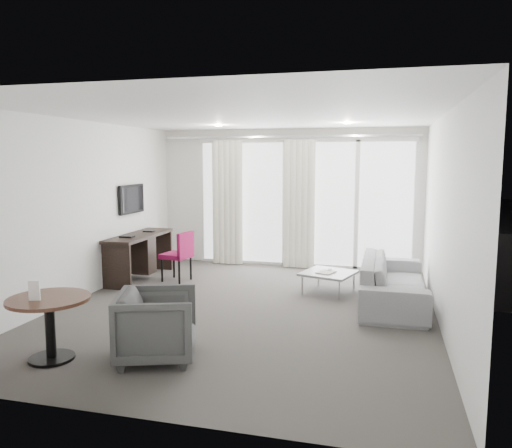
% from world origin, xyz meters
% --- Properties ---
extents(floor, '(5.00, 6.00, 0.00)m').
position_xyz_m(floor, '(0.00, 0.00, 0.00)').
color(floor, '#45413D').
rests_on(floor, ground).
extents(ceiling, '(5.00, 6.00, 0.00)m').
position_xyz_m(ceiling, '(0.00, 0.00, 2.60)').
color(ceiling, white).
rests_on(ceiling, ground).
extents(wall_left, '(0.00, 6.00, 2.60)m').
position_xyz_m(wall_left, '(-2.50, 0.00, 1.30)').
color(wall_left, silver).
rests_on(wall_left, ground).
extents(wall_right, '(0.00, 6.00, 2.60)m').
position_xyz_m(wall_right, '(2.50, 0.00, 1.30)').
color(wall_right, silver).
rests_on(wall_right, ground).
extents(wall_front, '(5.00, 0.00, 2.60)m').
position_xyz_m(wall_front, '(0.00, -3.00, 1.30)').
color(wall_front, silver).
rests_on(wall_front, ground).
extents(window_panel, '(4.00, 0.02, 2.38)m').
position_xyz_m(window_panel, '(0.30, 2.98, 1.20)').
color(window_panel, white).
rests_on(window_panel, ground).
extents(window_frame, '(4.10, 0.06, 2.44)m').
position_xyz_m(window_frame, '(0.30, 2.97, 1.20)').
color(window_frame, white).
rests_on(window_frame, ground).
extents(curtain_left, '(0.60, 0.20, 2.38)m').
position_xyz_m(curtain_left, '(-1.15, 2.82, 1.20)').
color(curtain_left, silver).
rests_on(curtain_left, ground).
extents(curtain_right, '(0.60, 0.20, 2.38)m').
position_xyz_m(curtain_right, '(0.25, 2.82, 1.20)').
color(curtain_right, silver).
rests_on(curtain_right, ground).
extents(curtain_track, '(4.80, 0.04, 0.04)m').
position_xyz_m(curtain_track, '(0.00, 2.82, 2.45)').
color(curtain_track, '#B2B2B7').
rests_on(curtain_track, ceiling).
extents(downlight_a, '(0.12, 0.12, 0.02)m').
position_xyz_m(downlight_a, '(-0.90, 1.60, 2.59)').
color(downlight_a, '#FFE0B2').
rests_on(downlight_a, ceiling).
extents(downlight_b, '(0.12, 0.12, 0.02)m').
position_xyz_m(downlight_b, '(1.20, 1.60, 2.59)').
color(downlight_b, '#FFE0B2').
rests_on(downlight_b, ceiling).
extents(desk, '(0.51, 1.63, 0.77)m').
position_xyz_m(desk, '(-2.22, 1.25, 0.38)').
color(desk, black).
rests_on(desk, floor).
extents(tv, '(0.05, 0.80, 0.50)m').
position_xyz_m(tv, '(-2.46, 1.45, 1.35)').
color(tv, black).
rests_on(tv, wall_left).
extents(desk_chair, '(0.53, 0.51, 0.84)m').
position_xyz_m(desk_chair, '(-1.56, 1.27, 0.42)').
color(desk_chair, maroon).
rests_on(desk_chair, floor).
extents(round_table, '(1.02, 1.02, 0.65)m').
position_xyz_m(round_table, '(-1.44, -2.16, 0.33)').
color(round_table, '#44281B').
rests_on(round_table, floor).
extents(menu_card, '(0.11, 0.05, 0.20)m').
position_xyz_m(menu_card, '(-1.50, -2.28, 0.72)').
color(menu_card, white).
rests_on(menu_card, round_table).
extents(tub_armchair, '(0.99, 0.98, 0.72)m').
position_xyz_m(tub_armchair, '(-0.40, -1.87, 0.36)').
color(tub_armchair, '#3E3E3E').
rests_on(tub_armchair, floor).
extents(coffee_table, '(0.90, 0.90, 0.33)m').
position_xyz_m(coffee_table, '(1.00, 1.14, 0.16)').
color(coffee_table, gray).
rests_on(coffee_table, floor).
extents(remote, '(0.05, 0.17, 0.02)m').
position_xyz_m(remote, '(1.01, 1.22, 0.36)').
color(remote, black).
rests_on(remote, coffee_table).
extents(magazine, '(0.31, 0.35, 0.02)m').
position_xyz_m(magazine, '(0.97, 1.08, 0.36)').
color(magazine, gray).
rests_on(magazine, coffee_table).
extents(sofa, '(0.87, 2.23, 0.65)m').
position_xyz_m(sofa, '(1.96, 0.81, 0.32)').
color(sofa, gray).
rests_on(sofa, floor).
extents(terrace_slab, '(5.60, 3.00, 0.12)m').
position_xyz_m(terrace_slab, '(0.30, 4.50, -0.06)').
color(terrace_slab, '#4D4D50').
rests_on(terrace_slab, ground).
extents(rattan_chair_a, '(0.53, 0.53, 0.77)m').
position_xyz_m(rattan_chair_a, '(0.64, 4.69, 0.38)').
color(rattan_chair_a, brown).
rests_on(rattan_chair_a, terrace_slab).
extents(rattan_chair_b, '(0.63, 0.63, 0.88)m').
position_xyz_m(rattan_chair_b, '(1.80, 4.84, 0.44)').
color(rattan_chair_b, brown).
rests_on(rattan_chair_b, terrace_slab).
extents(rattan_table, '(0.53, 0.53, 0.44)m').
position_xyz_m(rattan_table, '(1.61, 3.81, 0.22)').
color(rattan_table, brown).
rests_on(rattan_table, terrace_slab).
extents(balustrade, '(5.50, 0.06, 1.05)m').
position_xyz_m(balustrade, '(0.30, 5.95, 0.50)').
color(balustrade, '#B2B2B7').
rests_on(balustrade, terrace_slab).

